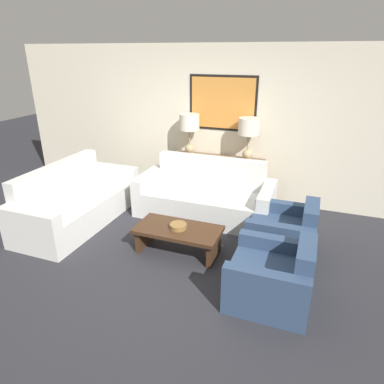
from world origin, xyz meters
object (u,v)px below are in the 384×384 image
Objects in this scene: couch_by_back_wall at (205,198)px; armchair_near_back_wall at (284,234)px; table_lamp_right at (249,130)px; armchair_near_camera at (273,278)px; couch_by_side at (77,203)px; console_table at (217,179)px; coffee_table at (178,234)px; table_lamp_left at (189,126)px; decorative_bowl at (178,226)px.

armchair_near_back_wall is at bearing -27.64° from couch_by_back_wall.
table_lamp_right is 0.84× the size of armchair_near_camera.
couch_by_side is (-2.35, -1.56, -1.02)m from table_lamp_right.
console_table is 1.90× the size of armchair_near_camera.
coffee_table is at bearing -88.51° from couch_by_back_wall.
armchair_near_camera is at bearing -51.93° from table_lamp_left.
decorative_bowl is at bearing -88.23° from couch_by_back_wall.
armchair_near_back_wall is at bearing 21.80° from decorative_bowl.
console_table is 2.26× the size of table_lamp_right.
coffee_table is (1.86, -0.30, -0.03)m from couch_by_side.
decorative_bowl is 1.41m from armchair_near_camera.
coffee_table is (-0.49, -1.87, -1.05)m from table_lamp_right.
couch_by_back_wall is (-0.52, -0.65, -1.02)m from table_lamp_right.
coffee_table is 5.06× the size of decorative_bowl.
armchair_near_camera is at bearing -90.00° from armchair_near_back_wall.
console_table is 1.43× the size of coffee_table.
couch_by_back_wall is at bearing 26.60° from couch_by_side.
table_lamp_left is at bearing 180.00° from console_table.
table_lamp_right is 3.00m from couch_by_side.
console_table reaches higher than armchair_near_back_wall.
table_lamp_right is at bearing 75.59° from decorative_bowl.
table_lamp_left is at bearing 106.46° from coffee_table.
couch_by_back_wall is 2.56× the size of armchair_near_back_wall.
coffee_table is 1.33× the size of armchair_near_camera.
table_lamp_right is at bearing 0.00° from console_table.
console_table is 0.66m from couch_by_back_wall.
console_table is 1.91m from armchair_near_back_wall.
console_table is at bearing 40.56° from couch_by_side.
armchair_near_back_wall is 1.00× the size of armchair_near_camera.
couch_by_back_wall reaches higher than console_table.
couch_by_side is 2.56× the size of armchair_near_camera.
console_table is at bearing 119.46° from armchair_near_camera.
couch_by_side is 1.88m from coffee_table.
coffee_table is at bearing -89.02° from console_table.
armchair_near_camera is (1.34, -2.38, -0.14)m from console_table.
couch_by_side is at bearing -146.32° from table_lamp_right.
armchair_near_back_wall is at bearing -58.63° from table_lamp_right.
decorative_bowl is (1.86, -0.31, 0.10)m from couch_by_side.
couch_by_side is 3.27m from armchair_near_camera.
couch_by_side reaches higher than armchair_near_back_wall.
table_lamp_left is 2.16m from decorative_bowl.
table_lamp_left and table_lamp_right have the same top height.
decorative_bowl is (-0.48, -1.87, -0.92)m from table_lamp_right.
table_lamp_left reaches higher than couch_by_back_wall.
couch_by_side is 3.18m from armchair_near_back_wall.
table_lamp_left is 0.33× the size of couch_by_side.
console_table is 2.74m from armchair_near_camera.
couch_by_side is at bearing -176.20° from armchair_near_back_wall.
coffee_table is 0.13m from decorative_bowl.
table_lamp_right is 0.33× the size of couch_by_back_wall.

